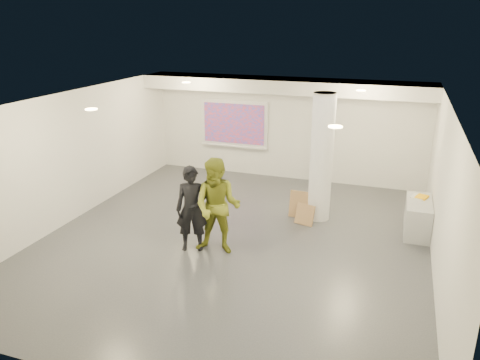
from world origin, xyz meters
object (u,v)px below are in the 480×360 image
at_px(projection_screen, 234,124).
at_px(credenza, 418,217).
at_px(column, 321,158).
at_px(woman, 192,209).
at_px(man, 218,207).

relative_size(projection_screen, credenza, 1.64).
distance_m(column, woman, 3.32).
relative_size(column, projection_screen, 1.43).
height_order(column, projection_screen, column).
distance_m(credenza, woman, 5.00).
xyz_separation_m(column, man, (-1.63, -2.37, -0.51)).
height_order(credenza, man, man).
xyz_separation_m(projection_screen, man, (1.47, -5.03, -0.54)).
bearing_deg(woman, man, -12.59).
relative_size(projection_screen, man, 1.06).
xyz_separation_m(projection_screen, woman, (0.93, -5.09, -0.64)).
relative_size(credenza, man, 0.65).
bearing_deg(projection_screen, credenza, -27.31).
height_order(projection_screen, credenza, projection_screen).
bearing_deg(projection_screen, woman, -79.65).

